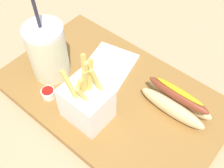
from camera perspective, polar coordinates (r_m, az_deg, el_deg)
The scene contains 7 objects.
ground_plane at distance 0.65m, azimuth -0.00°, elevation -3.31°, with size 2.40×2.40×0.02m, color tan.
food_tray at distance 0.63m, azimuth -0.00°, elevation -2.26°, with size 0.49×0.30×0.02m, color olive.
soda_cup at distance 0.63m, azimuth -12.89°, elevation 6.45°, with size 0.08×0.08×0.21m.
fries_basket at distance 0.55m, azimuth -5.03°, elevation -3.91°, with size 0.09×0.07×0.16m.
hot_dog_1 at distance 0.59m, azimuth 12.84°, elevation -3.49°, with size 0.15×0.06×0.07m.
ketchup_cup_1 at distance 0.62m, azimuth -12.79°, elevation -1.78°, with size 0.03×0.03×0.02m.
napkin_stack at distance 0.67m, azimuth -0.77°, elevation 3.54°, with size 0.10×0.13×0.01m, color white.
Camera 1 is at (-0.24, 0.29, 0.52)m, focal length 45.16 mm.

